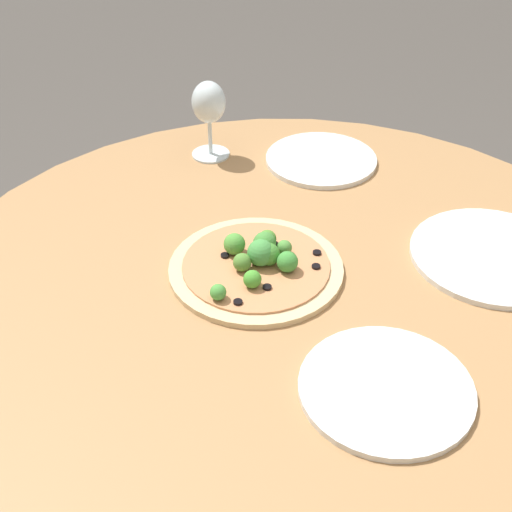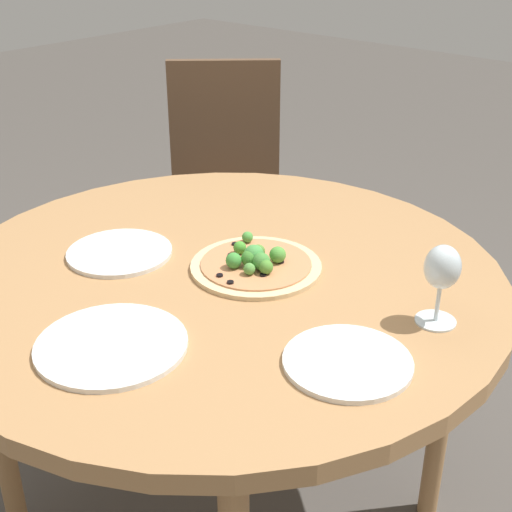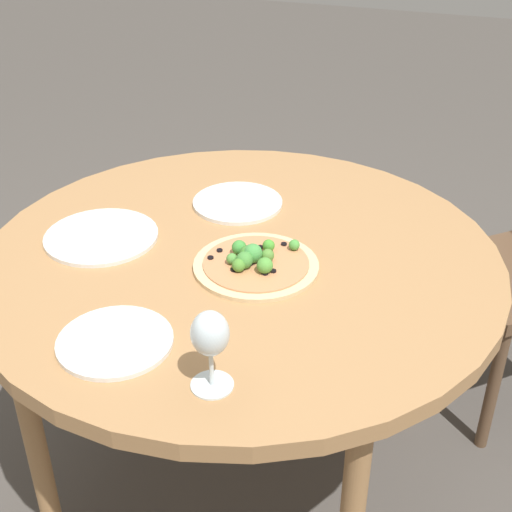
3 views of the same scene
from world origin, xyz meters
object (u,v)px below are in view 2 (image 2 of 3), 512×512
object	(u,v)px
chair	(226,198)
pizza	(256,263)
plate_far	(111,345)
plate_side	(348,362)
wine_glass	(442,271)
plate_near	(120,252)

from	to	relation	value
chair	pizza	distance (m)	0.97
pizza	plate_far	distance (m)	0.39
plate_far	pizza	bearing A→B (deg)	90.00
plate_side	wine_glass	bearing A→B (deg)	77.71
plate_near	plate_side	xyz separation A→B (m)	(0.62, -0.01, 0.00)
chair	plate_side	xyz separation A→B (m)	(1.03, -0.80, 0.23)
chair	plate_far	xyz separation A→B (m)	(0.69, -1.03, 0.23)
wine_glass	plate_near	xyz separation A→B (m)	(-0.67, -0.21, -0.10)
chair	wine_glass	world-z (taller)	chair
wine_glass	plate_far	size ratio (longest dim) A/B	0.58
chair	plate_near	distance (m)	0.92
plate_far	plate_side	size ratio (longest dim) A/B	1.21
chair	pizza	bearing A→B (deg)	-85.53
pizza	plate_side	world-z (taller)	pizza
pizza	plate_side	xyz separation A→B (m)	(0.35, -0.16, -0.01)
pizza	wine_glass	bearing A→B (deg)	8.71
pizza	plate_near	size ratio (longest dim) A/B	1.21
pizza	wine_glass	size ratio (longest dim) A/B	1.78
plate_far	plate_side	xyz separation A→B (m)	(0.35, 0.23, 0.00)
wine_glass	plate_near	size ratio (longest dim) A/B	0.68
pizza	plate_far	size ratio (longest dim) A/B	1.04
pizza	plate_side	size ratio (longest dim) A/B	1.26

